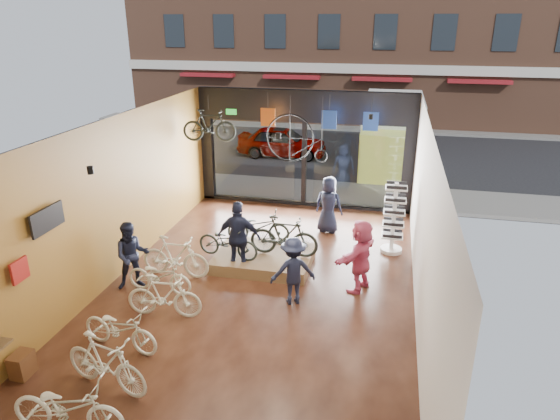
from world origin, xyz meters
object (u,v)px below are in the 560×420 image
(customer_3, at_px, (293,271))
(sunglasses_rack, at_px, (394,218))
(floor_bike_0, at_px, (68,407))
(floor_bike_3, at_px, (164,296))
(customer_5, at_px, (360,255))
(penny_farthing, at_px, (300,140))
(display_bike_left, at_px, (228,242))
(customer_4, at_px, (329,205))
(floor_bike_4, at_px, (159,276))
(floor_bike_5, at_px, (175,257))
(customer_2, at_px, (239,237))
(display_platform, at_px, (264,259))
(customer_1, at_px, (132,256))
(box_truck, at_px, (392,136))
(display_bike_mid, at_px, (284,236))
(floor_bike_2, at_px, (120,329))
(street_car, at_px, (282,142))
(hung_bike, at_px, (209,125))
(display_bike_right, at_px, (258,227))
(floor_bike_1, at_px, (106,363))

(customer_3, xyz_separation_m, sunglasses_rack, (2.08, 3.09, 0.20))
(floor_bike_0, xyz_separation_m, floor_bike_3, (0.03, 3.26, 0.01))
(customer_5, bearing_deg, floor_bike_3, -38.55)
(customer_5, xyz_separation_m, penny_farthing, (-2.17, 4.00, 1.64))
(display_bike_left, bearing_deg, customer_4, -28.20)
(floor_bike_4, bearing_deg, customer_5, -71.90)
(floor_bike_5, height_order, customer_2, customer_2)
(display_platform, xyz_separation_m, customer_5, (2.46, -0.73, 0.71))
(customer_2, bearing_deg, customer_1, 26.31)
(customer_1, bearing_deg, floor_bike_5, 14.54)
(box_truck, xyz_separation_m, customer_4, (-1.64, -7.11, -0.57))
(display_bike_mid, relative_size, sunglasses_rack, 0.89)
(floor_bike_4, distance_m, display_bike_left, 1.90)
(floor_bike_2, height_order, floor_bike_3, floor_bike_3)
(customer_2, distance_m, customer_4, 3.44)
(floor_bike_2, bearing_deg, floor_bike_5, 13.29)
(street_car, xyz_separation_m, floor_bike_0, (0.39, -16.57, -0.21))
(floor_bike_3, bearing_deg, display_bike_left, -19.83)
(box_truck, distance_m, sunglasses_rack, 8.10)
(floor_bike_2, height_order, floor_bike_5, floor_bike_5)
(customer_1, height_order, hung_bike, hung_bike)
(floor_bike_4, relative_size, display_bike_left, 0.98)
(display_platform, height_order, customer_2, customer_2)
(sunglasses_rack, bearing_deg, penny_farthing, 145.19)
(floor_bike_0, xyz_separation_m, customer_3, (2.54, 4.39, 0.30))
(sunglasses_rack, bearing_deg, display_bike_mid, -153.96)
(floor_bike_4, bearing_deg, penny_farthing, -19.98)
(display_bike_mid, height_order, customer_4, customer_4)
(penny_farthing, relative_size, hung_bike, 1.14)
(box_truck, bearing_deg, display_bike_mid, -104.35)
(customer_3, bearing_deg, floor_bike_0, 37.10)
(customer_3, bearing_deg, customer_5, -169.83)
(box_truck, height_order, display_bike_mid, box_truck)
(floor_bike_5, bearing_deg, penny_farthing, -25.54)
(box_truck, height_order, floor_bike_4, box_truck)
(street_car, bearing_deg, customer_3, -166.46)
(customer_2, height_order, customer_4, customer_2)
(street_car, distance_m, customer_2, 11.12)
(display_platform, relative_size, customer_3, 1.55)
(floor_bike_5, bearing_deg, customer_2, -66.65)
(floor_bike_0, bearing_deg, customer_4, -21.83)
(floor_bike_0, distance_m, floor_bike_4, 4.19)
(customer_5, bearing_deg, floor_bike_2, -28.70)
(display_bike_right, height_order, hung_bike, hung_bike)
(floor_bike_5, bearing_deg, customer_4, -41.23)
(display_bike_right, relative_size, customer_1, 1.03)
(customer_1, bearing_deg, display_bike_mid, -0.26)
(box_truck, height_order, display_bike_right, box_truck)
(floor_bike_1, bearing_deg, customer_5, -29.05)
(street_car, height_order, penny_farthing, penny_farthing)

